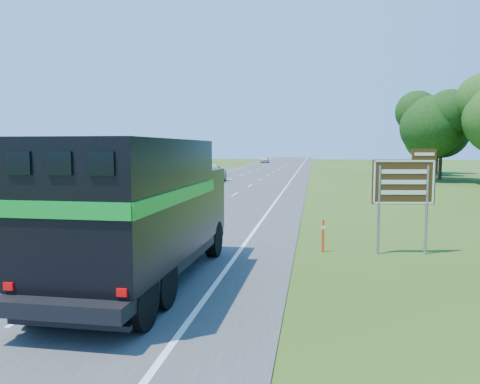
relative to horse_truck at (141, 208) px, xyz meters
The scene contains 7 objects.
road 46.24m from the horse_truck, 94.37° to the left, with size 15.00×260.00×0.04m, color #38383A.
lane_markings 46.24m from the horse_truck, 94.37° to the left, with size 11.15×260.00×0.01m.
horse_truck is the anchor object (origin of this frame).
white_suv 38.70m from the horse_truck, 100.16° to the left, with size 3.18×6.90×1.92m, color silver.
far_car 105.16m from the horse_truck, 94.19° to the left, with size 1.99×4.95×1.69m, color silver.
exit_sign 9.36m from the horse_truck, 33.55° to the left, with size 2.21×0.37×3.76m.
delineator 7.26m from the horse_truck, 45.36° to the left, with size 0.10×0.05×1.18m.
Camera 1 is at (8.14, -8.07, 3.79)m, focal length 35.00 mm.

